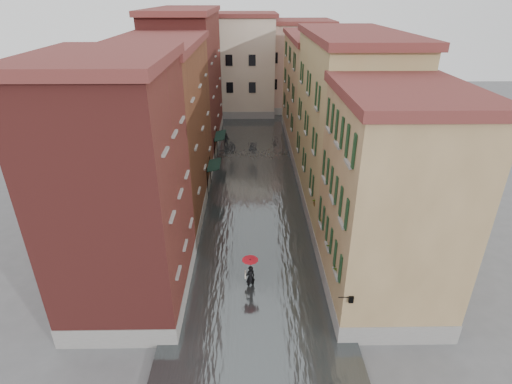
{
  "coord_description": "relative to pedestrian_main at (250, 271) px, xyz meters",
  "views": [
    {
      "loc": [
        -0.31,
        -20.38,
        15.84
      ],
      "look_at": [
        0.07,
        5.26,
        3.0
      ],
      "focal_mm": 28.0,
      "sensor_mm": 36.0,
      "label": 1
    }
  ],
  "objects": [
    {
      "name": "window_planters",
      "position": [
        4.49,
        1.04,
        2.24
      ],
      "size": [
        0.59,
        8.25,
        0.84
      ],
      "color": "brown",
      "rests_on": "ground"
    },
    {
      "name": "ground",
      "position": [
        0.37,
        1.59,
        -1.27
      ],
      "size": [
        120.0,
        120.0,
        0.0
      ],
      "primitive_type": "plane",
      "color": "#57585A",
      "rests_on": "ground"
    },
    {
      "name": "wall_lantern",
      "position": [
        4.7,
        -4.41,
        1.74
      ],
      "size": [
        0.71,
        0.22,
        0.35
      ],
      "color": "black",
      "rests_on": "ground"
    },
    {
      "name": "building_left_near",
      "position": [
        -6.63,
        -0.41,
        5.23
      ],
      "size": [
        6.0,
        8.0,
        13.0
      ],
      "primitive_type": "cube",
      "color": "maroon",
      "rests_on": "ground"
    },
    {
      "name": "building_end_pink",
      "position": [
        6.37,
        41.59,
        4.73
      ],
      "size": [
        10.0,
        9.0,
        12.0
      ],
      "primitive_type": "cube",
      "color": "tan",
      "rests_on": "ground"
    },
    {
      "name": "building_left_far",
      "position": [
        -6.63,
        25.59,
        5.73
      ],
      "size": [
        6.0,
        16.0,
        14.0
      ],
      "primitive_type": "cube",
      "color": "maroon",
      "rests_on": "ground"
    },
    {
      "name": "building_left_mid",
      "position": [
        -6.63,
        10.59,
        4.98
      ],
      "size": [
        6.0,
        14.0,
        12.5
      ],
      "primitive_type": "cube",
      "color": "brown",
      "rests_on": "ground"
    },
    {
      "name": "building_end_cream",
      "position": [
        -2.63,
        39.59,
        5.23
      ],
      "size": [
        12.0,
        9.0,
        13.0
      ],
      "primitive_type": "cube",
      "color": "beige",
      "rests_on": "ground"
    },
    {
      "name": "floodwater",
      "position": [
        0.37,
        14.59,
        -1.17
      ],
      "size": [
        10.0,
        60.0,
        0.2
      ],
      "primitive_type": "cube",
      "color": "#424749",
      "rests_on": "ground"
    },
    {
      "name": "building_right_mid",
      "position": [
        7.37,
        10.59,
        5.23
      ],
      "size": [
        6.0,
        14.0,
        13.0
      ],
      "primitive_type": "cube",
      "color": "tan",
      "rests_on": "ground"
    },
    {
      "name": "awning_near",
      "position": [
        -3.12,
        13.07,
        1.19
      ],
      "size": [
        1.09,
        2.7,
        2.8
      ],
      "color": "black",
      "rests_on": "ground"
    },
    {
      "name": "pedestrian_far",
      "position": [
        -2.71,
        24.67,
        -0.46
      ],
      "size": [
        0.9,
        0.78,
        1.61
      ],
      "primitive_type": "imported",
      "rotation": [
        0.0,
        0.0,
        -0.24
      ],
      "color": "black",
      "rests_on": "ground"
    },
    {
      "name": "building_right_far",
      "position": [
        7.37,
        25.59,
        4.48
      ],
      "size": [
        6.0,
        16.0,
        11.5
      ],
      "primitive_type": "cube",
      "color": "olive",
      "rests_on": "ground"
    },
    {
      "name": "pedestrian_main",
      "position": [
        0.0,
        0.0,
        0.0
      ],
      "size": [
        0.96,
        0.96,
        2.06
      ],
      "color": "black",
      "rests_on": "ground"
    },
    {
      "name": "building_right_near",
      "position": [
        7.37,
        -0.41,
        4.48
      ],
      "size": [
        6.0,
        8.0,
        11.5
      ],
      "primitive_type": "cube",
      "color": "olive",
      "rests_on": "ground"
    },
    {
      "name": "awning_far",
      "position": [
        -3.11,
        20.91,
        1.2
      ],
      "size": [
        1.09,
        3.28,
        2.8
      ],
      "color": "black",
      "rests_on": "ground"
    }
  ]
}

